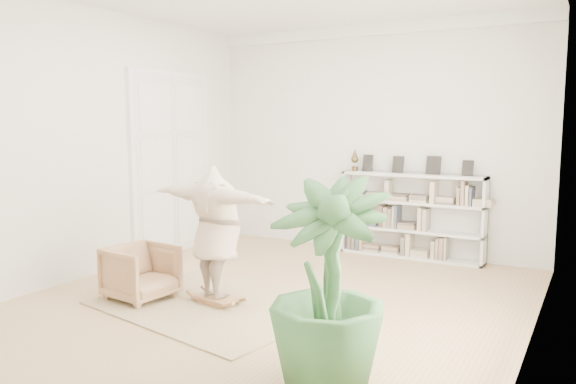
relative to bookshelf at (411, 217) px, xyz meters
The scene contains 9 objects.
floor 2.98m from the bookshelf, 104.79° to the right, with size 6.00×6.00×0.00m, color #A58055.
room_shell 2.97m from the bookshelf, behind, with size 6.00×6.00×6.00m.
doors 3.84m from the bookshelf, 156.24° to the right, with size 0.09×1.78×2.92m.
bookshelf is the anchor object (origin of this frame).
armchair 4.19m from the bookshelf, 120.89° to the right, with size 0.69×0.71×0.65m, color tan.
rug 3.59m from the bookshelf, 110.88° to the right, with size 2.50×2.00×0.02m, color tan.
rocker_board 3.58m from the bookshelf, 110.88° to the right, with size 0.57×0.40×0.11m.
person 3.54m from the bookshelf, 110.88° to the right, with size 1.85×0.50×1.51m, color #BFA78F.
houseplant 4.56m from the bookshelf, 81.06° to the right, with size 0.93×0.93×1.66m, color #2D582C.
Camera 1 is at (3.26, -5.53, 2.09)m, focal length 35.00 mm.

